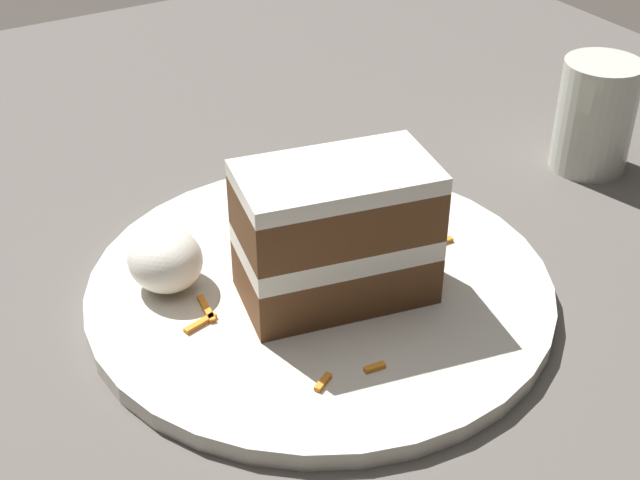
{
  "coord_description": "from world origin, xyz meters",
  "views": [
    {
      "loc": [
        0.46,
        -0.2,
        0.38
      ],
      "look_at": [
        0.06,
        0.04,
        0.07
      ],
      "focal_mm": 50.0,
      "sensor_mm": 36.0,
      "label": 1
    }
  ],
  "objects_px": {
    "plate": "(320,288)",
    "cake_slice": "(336,233)",
    "cream_dollop": "(165,259)",
    "drinking_glass": "(594,123)",
    "orange_garnish": "(334,195)"
  },
  "relations": [
    {
      "from": "cream_dollop",
      "to": "drinking_glass",
      "type": "xyz_separation_m",
      "value": [
        0.01,
        0.37,
        0.01
      ]
    },
    {
      "from": "orange_garnish",
      "to": "plate",
      "type": "bearing_deg",
      "value": -36.48
    },
    {
      "from": "cake_slice",
      "to": "plate",
      "type": "bearing_deg",
      "value": 17.88
    },
    {
      "from": "cream_dollop",
      "to": "orange_garnish",
      "type": "bearing_deg",
      "value": 104.19
    },
    {
      "from": "cake_slice",
      "to": "cream_dollop",
      "type": "relative_size",
      "value": 2.45
    },
    {
      "from": "cake_slice",
      "to": "drinking_glass",
      "type": "relative_size",
      "value": 1.42
    },
    {
      "from": "cake_slice",
      "to": "drinking_glass",
      "type": "xyz_separation_m",
      "value": [
        -0.06,
        0.28,
        -0.02
      ]
    },
    {
      "from": "cake_slice",
      "to": "orange_garnish",
      "type": "height_order",
      "value": "cake_slice"
    },
    {
      "from": "plate",
      "to": "cake_slice",
      "type": "relative_size",
      "value": 2.36
    },
    {
      "from": "plate",
      "to": "cream_dollop",
      "type": "distance_m",
      "value": 0.1
    },
    {
      "from": "plate",
      "to": "cake_slice",
      "type": "xyz_separation_m",
      "value": [
        0.02,
        0.0,
        0.05
      ]
    },
    {
      "from": "cake_slice",
      "to": "cream_dollop",
      "type": "bearing_deg",
      "value": 66.3
    },
    {
      "from": "plate",
      "to": "orange_garnish",
      "type": "xyz_separation_m",
      "value": [
        -0.08,
        0.06,
        0.01
      ]
    },
    {
      "from": "plate",
      "to": "drinking_glass",
      "type": "height_order",
      "value": "drinking_glass"
    },
    {
      "from": "cream_dollop",
      "to": "orange_garnish",
      "type": "distance_m",
      "value": 0.16
    }
  ]
}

